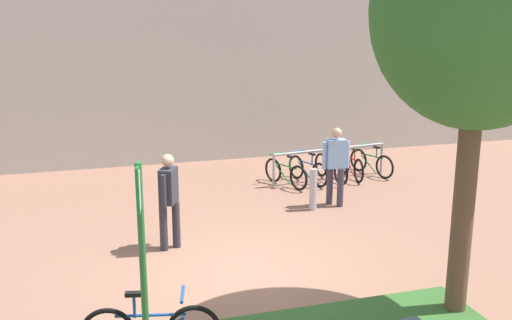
% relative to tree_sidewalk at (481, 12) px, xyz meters
% --- Properties ---
extents(ground_plane, '(60.00, 60.00, 0.00)m').
position_rel_tree_sidewalk_xyz_m(ground_plane, '(-2.38, 2.24, -4.05)').
color(ground_plane, '#936651').
extents(tree_sidewalk, '(2.66, 2.66, 5.55)m').
position_rel_tree_sidewalk_xyz_m(tree_sidewalk, '(0.00, 0.00, 0.00)').
color(tree_sidewalk, brown).
rests_on(tree_sidewalk, ground).
extents(parking_sign_post, '(0.10, 0.36, 2.46)m').
position_rel_tree_sidewalk_xyz_m(parking_sign_post, '(-4.13, 0.07, -2.44)').
color(parking_sign_post, '#2D7238').
rests_on(parking_sign_post, ground).
extents(bike_rack_cluster, '(3.18, 1.83, 0.83)m').
position_rel_tree_sidewalk_xyz_m(bike_rack_cluster, '(1.23, 6.95, -3.71)').
color(bike_rack_cluster, '#99999E').
rests_on(bike_rack_cluster, ground).
extents(bollard_steel, '(0.16, 0.16, 0.90)m').
position_rel_tree_sidewalk_xyz_m(bollard_steel, '(-0.08, 4.89, -3.60)').
color(bollard_steel, '#ADADB2').
rests_on(bollard_steel, ground).
extents(person_shirt_white, '(0.61, 0.34, 1.72)m').
position_rel_tree_sidewalk_xyz_m(person_shirt_white, '(0.50, 5.04, -3.07)').
color(person_shirt_white, '#383342').
rests_on(person_shirt_white, ground).
extents(person_suited_dark, '(0.39, 0.56, 1.72)m').
position_rel_tree_sidewalk_xyz_m(person_suited_dark, '(-3.31, 3.61, -3.07)').
color(person_suited_dark, '#2D2D38').
rests_on(person_suited_dark, ground).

